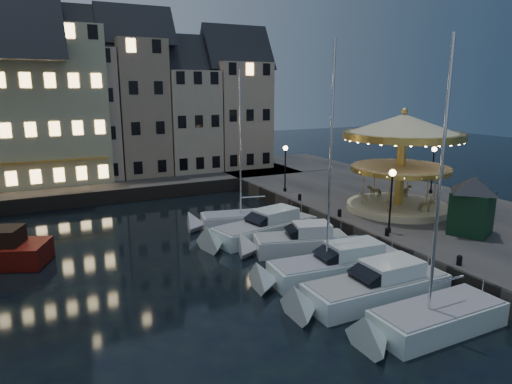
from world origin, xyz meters
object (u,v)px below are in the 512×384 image
motorboat_c (333,267)px  motorboat_d (295,243)px  streetlamp_d (433,163)px  motorboat_e (261,229)px  bollard_b (387,231)px  ticket_kiosk (473,196)px  bollard_d (300,197)px  carousel (402,144)px  bollard_a (459,260)px  motorboat_f (243,221)px  motorboat_b (370,289)px  motorboat_a (428,321)px  bollard_c (340,212)px  streetlamp_c (285,162)px  streetlamp_b (391,192)px

motorboat_c → motorboat_d: (0.22, 4.46, -0.04)m
streetlamp_d → motorboat_e: size_ratio=0.46×
bollard_b → ticket_kiosk: size_ratio=0.13×
motorboat_c → motorboat_d: bearing=87.2°
bollard_d → motorboat_e: (-5.64, -3.89, -0.96)m
bollard_d → carousel: bearing=-49.5°
bollard_a → ticket_kiosk: ticket_kiosk is taller
motorboat_f → motorboat_d: bearing=-84.1°
streetlamp_d → motorboat_b: 21.28m
motorboat_a → motorboat_e: 14.79m
motorboat_c → carousel: (10.38, 5.95, 5.74)m
motorboat_d → bollard_c: bearing=21.7°
motorboat_c → motorboat_e: (-0.40, 8.07, -0.03)m
bollard_b → motorboat_a: motorboat_a is taller
bollard_a → motorboat_e: (-5.64, 12.11, -0.96)m
bollard_d → streetlamp_c: bearing=80.3°
motorboat_f → streetlamp_d: bearing=-6.7°
motorboat_e → ticket_kiosk: 14.12m
motorboat_d → motorboat_a: bearing=-89.9°
bollard_d → ticket_kiosk: ticket_kiosk is taller
bollard_d → motorboat_d: bearing=-123.8°
bollard_b → motorboat_e: 8.74m
streetlamp_b → bollard_a: size_ratio=7.32×
motorboat_c → motorboat_a: bearing=-87.9°
motorboat_c → ticket_kiosk: bearing=-3.5°
bollard_b → bollard_d: same height
bollard_b → motorboat_c: motorboat_c is taller
motorboat_d → ticket_kiosk: bearing=-26.9°
bollard_d → motorboat_a: motorboat_a is taller
motorboat_f → ticket_kiosk: size_ratio=2.63×
streetlamp_c → motorboat_d: bearing=-117.1°
streetlamp_b → motorboat_b: streetlamp_b is taller
motorboat_d → motorboat_c: bearing=-92.8°
motorboat_d → motorboat_f: bearing=95.9°
streetlamp_b → bollard_b: size_ratio=7.32×
streetlamp_c → carousel: 10.81m
motorboat_f → motorboat_b: bearing=-88.2°
motorboat_e → streetlamp_d: bearing=2.9°
motorboat_b → motorboat_f: (-0.45, 14.22, -0.12)m
bollard_d → motorboat_f: bearing=-170.7°
streetlamp_d → bollard_c: (-11.90, -2.50, -2.41)m
bollard_b → motorboat_f: (-5.70, 9.57, -1.07)m
bollard_a → bollard_d: same height
streetlamp_b → motorboat_a: 10.89m
streetlamp_c → motorboat_b: size_ratio=0.48×
motorboat_e → motorboat_d: bearing=-80.3°
bollard_c → ticket_kiosk: size_ratio=0.13×
motorboat_c → carousel: size_ratio=1.36×
streetlamp_d → bollard_a: (-11.90, -13.00, -2.41)m
streetlamp_b → motorboat_c: bearing=-161.4°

